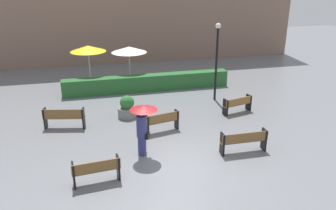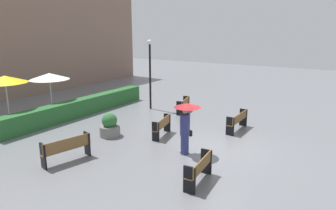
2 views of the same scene
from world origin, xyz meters
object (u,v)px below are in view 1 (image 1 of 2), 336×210
Objects in this scene: bench_near_left at (96,170)px; patio_umbrella_yellow at (88,49)px; planter_pot at (127,108)px; bench_far_left at (64,117)px; bench_near_right at (244,140)px; lamp_post at (217,54)px; pedestrian_with_umbrella at (143,123)px; patio_umbrella_white at (129,50)px; bench_far_right at (238,104)px; bench_mid_center at (162,121)px.

patio_umbrella_yellow is (0.22, 10.67, 1.85)m from bench_near_left.
bench_far_left is at bearing -168.24° from planter_pot.
bench_near_right is 1.72× the size of planter_pot.
bench_near_left is 9.68m from lamp_post.
pedestrian_with_umbrella reaches higher than bench_far_left.
lamp_post is 5.64m from patio_umbrella_white.
lamp_post reaches higher than bench_near_left.
bench_near_left is (-5.59, -0.76, -0.01)m from bench_near_right.
bench_far_left reaches higher than bench_near_right.
bench_mid_center is at bearing -163.61° from bench_far_right.
patio_umbrella_white is (0.81, 9.03, 0.87)m from pedestrian_with_umbrella.
bench_near_right is at bearing -73.14° from patio_umbrella_white.
planter_pot is 0.43× the size of patio_umbrella_yellow.
patio_umbrella_white is at bearing 84.86° from pedestrian_with_umbrella.
patio_umbrella_yellow is at bearing 148.34° from lamp_post.
patio_umbrella_yellow is at bearing 138.42° from bench_far_right.
bench_mid_center is at bearing -69.22° from patio_umbrella_yellow.
pedestrian_with_umbrella is (-5.29, -3.07, 0.86)m from bench_far_right.
patio_umbrella_yellow is at bearing 88.80° from bench_near_left.
bench_mid_center reaches higher than bench_near_left.
bench_mid_center is 8.04m from patio_umbrella_yellow.
patio_umbrella_yellow is at bearing 106.00° from planter_pot.
bench_far_right is at bearing -79.67° from lamp_post.
bench_far_left is 0.77× the size of patio_umbrella_white.
bench_far_right is 4.10m from bench_near_right.
lamp_post reaches higher than bench_far_right.
patio_umbrella_white is at bearing 106.86° from bench_near_right.
lamp_post is (6.73, 6.67, 2.02)m from bench_near_left.
lamp_post reaches higher than bench_near_right.
pedestrian_with_umbrella is at bearing -47.70° from bench_far_left.
bench_far_left is at bearing 178.59° from bench_far_right.
patio_umbrella_white reaches higher than bench_mid_center.
bench_near_left is (-7.11, -4.57, 0.03)m from bench_far_right.
bench_far_left is at bearing -166.48° from lamp_post.
bench_near_right is at bearing -61.57° from patio_umbrella_yellow.
patio_umbrella_yellow is at bearing 99.85° from pedestrian_with_umbrella.
bench_mid_center is 7.38m from patio_umbrella_white.
bench_near_right is 1.01× the size of bench_far_left.
lamp_post is at bearing 44.74° from bench_near_left.
bench_far_right is 2.96m from lamp_post.
bench_mid_center is 0.38× the size of lamp_post.
patio_umbrella_white reaches higher than bench_far_right.
bench_near_left is 4.91m from bench_far_left.
planter_pot is (2.90, 0.60, -0.09)m from bench_far_left.
planter_pot is 0.26× the size of lamp_post.
bench_far_right is at bearing 16.39° from bench_mid_center.
bench_far_left is at bearing 132.30° from pedestrian_with_umbrella.
bench_near_right is 3.67m from bench_mid_center.
pedestrian_with_umbrella is at bearing 39.54° from bench_near_left.
patio_umbrella_yellow is at bearing 118.43° from bench_near_right.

